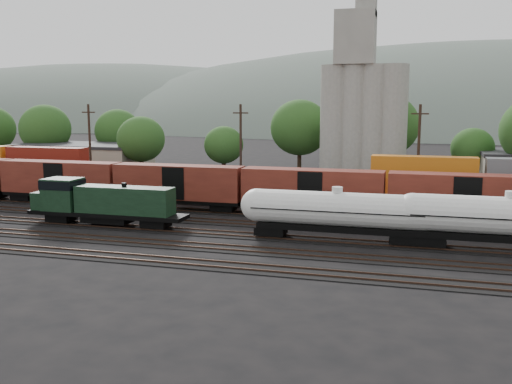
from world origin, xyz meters
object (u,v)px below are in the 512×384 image
(green_locomotive, at_px, (99,201))
(tank_car_a, at_px, (337,211))
(orange_locomotive, at_px, (230,185))
(grain_silo, at_px, (362,109))

(green_locomotive, bearing_deg, tank_car_a, -0.00)
(green_locomotive, height_order, orange_locomotive, green_locomotive)
(tank_car_a, distance_m, grain_silo, 41.93)
(tank_car_a, bearing_deg, grain_silo, 92.91)
(green_locomotive, bearing_deg, grain_silo, 62.29)
(tank_car_a, distance_m, orange_locomotive, 21.18)
(orange_locomotive, relative_size, grain_silo, 0.58)
(tank_car_a, bearing_deg, orange_locomotive, 134.90)
(green_locomotive, bearing_deg, orange_locomotive, 59.98)
(orange_locomotive, bearing_deg, grain_silo, 63.67)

